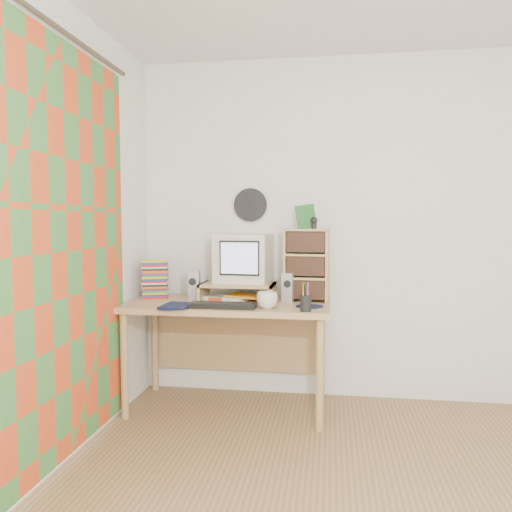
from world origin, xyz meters
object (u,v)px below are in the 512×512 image
(diary, at_px, (163,304))
(dvd_stack, at_px, (155,280))
(cd_rack, at_px, (307,265))
(desk, at_px, (230,319))
(keyboard, at_px, (222,306))
(mug, at_px, (267,300))
(crt_monitor, at_px, (243,258))

(diary, bearing_deg, dvd_stack, 118.43)
(cd_rack, height_order, diary, cd_rack)
(desk, distance_m, cd_rack, 0.66)
(cd_rack, bearing_deg, dvd_stack, -174.43)
(keyboard, relative_size, cd_rack, 0.86)
(keyboard, bearing_deg, cd_rack, 34.99)
(cd_rack, bearing_deg, keyboard, -140.25)
(keyboard, relative_size, dvd_stack, 1.67)
(dvd_stack, xyz_separation_m, mug, (0.87, -0.34, -0.08))
(desk, height_order, keyboard, keyboard)
(dvd_stack, height_order, diary, dvd_stack)
(crt_monitor, xyz_separation_m, dvd_stack, (-0.65, -0.03, -0.16))
(mug, xyz_separation_m, diary, (-0.68, -0.05, -0.03))
(cd_rack, height_order, mug, cd_rack)
(mug, bearing_deg, keyboard, -176.48)
(desk, relative_size, diary, 6.36)
(keyboard, height_order, cd_rack, cd_rack)
(desk, relative_size, keyboard, 3.22)
(crt_monitor, bearing_deg, dvd_stack, -171.45)
(dvd_stack, height_order, mug, dvd_stack)
(keyboard, distance_m, mug, 0.29)
(desk, xyz_separation_m, cd_rack, (0.53, 0.06, 0.39))
(crt_monitor, distance_m, cd_rack, 0.46)
(cd_rack, relative_size, diary, 2.30)
(keyboard, height_order, dvd_stack, dvd_stack)
(desk, height_order, mug, mug)
(keyboard, bearing_deg, dvd_stack, 149.13)
(diary, bearing_deg, mug, 5.66)
(dvd_stack, relative_size, mug, 1.92)
(crt_monitor, distance_m, diary, 0.67)
(mug, height_order, diary, mug)
(crt_monitor, height_order, mug, crt_monitor)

